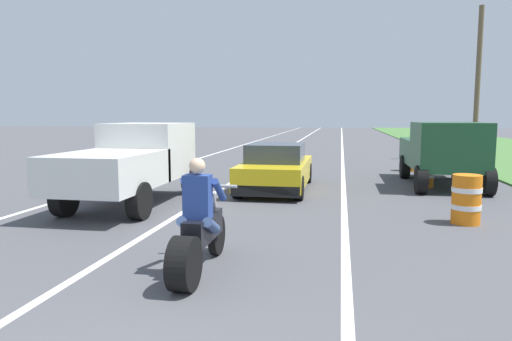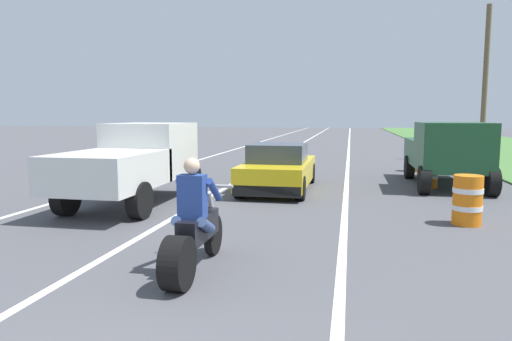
% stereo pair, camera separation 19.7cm
% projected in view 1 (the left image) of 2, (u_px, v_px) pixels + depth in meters
% --- Properties ---
extents(lane_stripe_left_solid, '(0.14, 120.00, 0.01)m').
position_uv_depth(lane_stripe_left_solid, '(196.00, 159.00, 23.11)').
color(lane_stripe_left_solid, white).
rests_on(lane_stripe_left_solid, ground).
extents(lane_stripe_right_solid, '(0.14, 120.00, 0.01)m').
position_uv_depth(lane_stripe_right_solid, '(343.00, 162.00, 21.83)').
color(lane_stripe_right_solid, white).
rests_on(lane_stripe_right_solid, ground).
extents(lane_stripe_centre_dashed, '(0.14, 120.00, 0.01)m').
position_uv_depth(lane_stripe_centre_dashed, '(267.00, 160.00, 22.47)').
color(lane_stripe_centre_dashed, white).
rests_on(lane_stripe_centre_dashed, ground).
extents(motorcycle_with_rider, '(0.70, 2.21, 1.62)m').
position_uv_depth(motorcycle_with_rider, '(198.00, 233.00, 6.33)').
color(motorcycle_with_rider, black).
rests_on(motorcycle_with_rider, ground).
extents(sports_car_yellow, '(1.84, 4.30, 1.37)m').
position_uv_depth(sports_car_yellow, '(276.00, 169.00, 13.56)').
color(sports_car_yellow, yellow).
rests_on(sports_car_yellow, ground).
extents(pickup_truck_left_lane_white, '(2.02, 4.80, 1.98)m').
position_uv_depth(pickup_truck_left_lane_white, '(133.00, 159.00, 11.37)').
color(pickup_truck_left_lane_white, silver).
rests_on(pickup_truck_left_lane_white, ground).
extents(pickup_truck_right_shoulder_dark_green, '(2.02, 4.80, 1.98)m').
position_uv_depth(pickup_truck_right_shoulder_dark_green, '(442.00, 150.00, 14.36)').
color(pickup_truck_right_shoulder_dark_green, '#1E4C2D').
rests_on(pickup_truck_right_shoulder_dark_green, ground).
extents(utility_pole_roadside, '(0.24, 0.24, 7.37)m').
position_uv_depth(utility_pole_roadside, '(478.00, 84.00, 22.36)').
color(utility_pole_roadside, brown).
rests_on(utility_pole_roadside, ground).
extents(construction_barrel_nearest, '(0.58, 0.58, 1.00)m').
position_uv_depth(construction_barrel_nearest, '(466.00, 199.00, 9.35)').
color(construction_barrel_nearest, orange).
rests_on(construction_barrel_nearest, ground).
extents(construction_barrel_mid, '(0.58, 0.58, 1.00)m').
position_uv_depth(construction_barrel_mid, '(424.00, 171.00, 14.13)').
color(construction_barrel_mid, orange).
rests_on(construction_barrel_mid, ground).
extents(construction_barrel_far, '(0.58, 0.58, 1.00)m').
position_uv_depth(construction_barrel_far, '(411.00, 158.00, 18.27)').
color(construction_barrel_far, orange).
rests_on(construction_barrel_far, ground).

